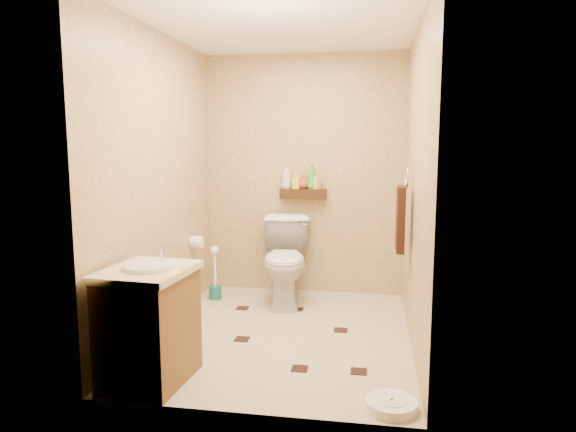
# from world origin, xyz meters

# --- Properties ---
(ground) EXTENTS (2.50, 2.50, 0.00)m
(ground) POSITION_xyz_m (0.00, 0.00, 0.00)
(ground) COLOR #C7B192
(ground) RESTS_ON ground
(wall_back) EXTENTS (2.00, 0.04, 2.40)m
(wall_back) POSITION_xyz_m (0.00, 1.25, 1.20)
(wall_back) COLOR tan
(wall_back) RESTS_ON ground
(wall_front) EXTENTS (2.00, 0.04, 2.40)m
(wall_front) POSITION_xyz_m (0.00, -1.25, 1.20)
(wall_front) COLOR tan
(wall_front) RESTS_ON ground
(wall_left) EXTENTS (0.04, 2.50, 2.40)m
(wall_left) POSITION_xyz_m (-1.00, 0.00, 1.20)
(wall_left) COLOR tan
(wall_left) RESTS_ON ground
(wall_right) EXTENTS (0.04, 2.50, 2.40)m
(wall_right) POSITION_xyz_m (1.00, 0.00, 1.20)
(wall_right) COLOR tan
(wall_right) RESTS_ON ground
(ceiling) EXTENTS (2.00, 2.50, 0.02)m
(ceiling) POSITION_xyz_m (0.00, 0.00, 2.40)
(ceiling) COLOR white
(ceiling) RESTS_ON wall_back
(wall_shelf) EXTENTS (0.46, 0.14, 0.10)m
(wall_shelf) POSITION_xyz_m (0.00, 1.17, 1.02)
(wall_shelf) COLOR #3B2210
(wall_shelf) RESTS_ON wall_back
(floor_accents) EXTENTS (1.21, 1.36, 0.01)m
(floor_accents) POSITION_xyz_m (0.09, -0.01, 0.00)
(floor_accents) COLOR black
(floor_accents) RESTS_ON ground
(toilet) EXTENTS (0.56, 0.85, 0.81)m
(toilet) POSITION_xyz_m (-0.12, 0.83, 0.41)
(toilet) COLOR white
(toilet) RESTS_ON ground
(vanity) EXTENTS (0.55, 0.65, 0.86)m
(vanity) POSITION_xyz_m (-0.70, -0.95, 0.38)
(vanity) COLOR brown
(vanity) RESTS_ON ground
(bathroom_scale) EXTENTS (0.36, 0.36, 0.06)m
(bathroom_scale) POSITION_xyz_m (0.82, -1.07, 0.03)
(bathroom_scale) COLOR white
(bathroom_scale) RESTS_ON ground
(toilet_brush) EXTENTS (0.12, 0.12, 0.53)m
(toilet_brush) POSITION_xyz_m (-0.82, 0.81, 0.19)
(toilet_brush) COLOR #18625F
(toilet_brush) RESTS_ON ground
(towel_ring) EXTENTS (0.12, 0.30, 0.76)m
(towel_ring) POSITION_xyz_m (0.91, 0.25, 0.95)
(towel_ring) COLOR silver
(towel_ring) RESTS_ON wall_right
(toilet_paper) EXTENTS (0.12, 0.11, 0.12)m
(toilet_paper) POSITION_xyz_m (-0.94, 0.65, 0.60)
(toilet_paper) COLOR white
(toilet_paper) RESTS_ON wall_left
(bottle_a) EXTENTS (0.13, 0.13, 0.24)m
(bottle_a) POSITION_xyz_m (-0.17, 1.17, 1.19)
(bottle_a) COLOR silver
(bottle_a) RESTS_ON wall_shelf
(bottle_b) EXTENTS (0.09, 0.08, 0.16)m
(bottle_b) POSITION_xyz_m (-0.07, 1.17, 1.15)
(bottle_b) COLOR yellow
(bottle_b) RESTS_ON wall_shelf
(bottle_c) EXTENTS (0.16, 0.16, 0.14)m
(bottle_c) POSITION_xyz_m (0.00, 1.17, 1.14)
(bottle_c) COLOR #B83E15
(bottle_c) RESTS_ON wall_shelf
(bottle_d) EXTENTS (0.12, 0.12, 0.24)m
(bottle_d) POSITION_xyz_m (0.09, 1.17, 1.19)
(bottle_d) COLOR green
(bottle_d) RESTS_ON wall_shelf
(bottle_e) EXTENTS (0.10, 0.10, 0.17)m
(bottle_e) POSITION_xyz_m (0.13, 1.17, 1.16)
(bottle_e) COLOR #FFB454
(bottle_e) RESTS_ON wall_shelf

